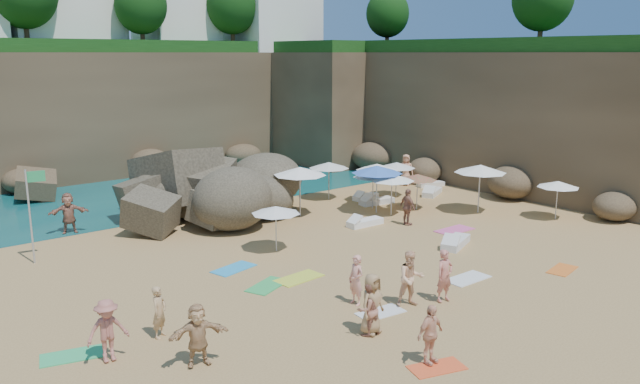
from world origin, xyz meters
TOP-DOWN VIEW (x-y plane):
  - ground at (0.00, 0.00)m, footprint 120.00×120.00m
  - seawater at (0.00, 30.00)m, footprint 120.00×120.00m
  - cliff_back at (2.00, 25.00)m, footprint 44.00×8.00m
  - cliff_right at (19.00, 8.00)m, footprint 8.00×30.00m
  - cliff_corner at (17.00, 20.00)m, footprint 10.00×12.00m
  - clifftop_buildings at (2.96, 25.79)m, footprint 28.48×9.48m
  - clifftop_trees at (4.78, 19.52)m, footprint 35.60×23.82m
  - rock_outcrop at (-0.70, 8.09)m, footprint 9.45×8.09m
  - flag_pole at (-8.82, 7.09)m, footprint 0.72×0.15m
  - parasol_0 at (6.86, 8.20)m, footprint 2.22×2.22m
  - parasol_1 at (3.41, 6.30)m, footprint 2.63×2.63m
  - parasol_2 at (7.32, 5.16)m, footprint 2.09×2.09m
  - parasol_3 at (10.21, 6.27)m, footprint 2.09×2.09m
  - parasol_4 at (8.39, 5.98)m, footprint 2.26×2.26m
  - parasol_5 at (-0.78, 2.44)m, footprint 2.01×2.01m
  - parasol_6 at (8.92, 3.52)m, footprint 1.98×1.98m
  - parasol_7 at (10.90, 1.12)m, footprint 2.62×2.62m
  - parasol_9 at (7.05, 3.54)m, footprint 2.24×2.24m
  - parasol_10 at (6.84, 4.39)m, footprint 2.58×2.58m
  - parasol_11 at (12.79, -2.07)m, footprint 2.01×2.01m
  - lounger_0 at (8.16, 5.70)m, footprint 2.02×0.92m
  - lounger_1 at (8.47, 6.90)m, footprint 1.70×0.70m
  - lounger_2 at (12.17, 5.28)m, footprint 2.06×1.43m
  - lounger_3 at (4.72, 2.96)m, footprint 1.87×0.67m
  - lounger_4 at (13.91, 6.90)m, footprint 1.80×1.01m
  - lounger_5 at (5.49, -1.80)m, footprint 2.14×1.39m
  - towel_2 at (-3.21, -8.19)m, footprint 1.61×1.14m
  - towel_3 at (-3.30, -0.61)m, footprint 1.90×1.44m
  - towel_4 at (-2.01, -0.71)m, footprint 1.86×1.04m
  - towel_5 at (-1.87, -4.76)m, footprint 1.61×0.94m
  - towel_8 at (-3.29, 1.66)m, footprint 1.85×1.22m
  - towel_9 at (7.33, -0.25)m, footprint 1.88×0.94m
  - towel_10 at (6.22, -6.25)m, footprint 1.57×0.99m
  - towel_11 at (-10.32, -1.56)m, footprint 1.78×1.21m
  - towel_13 at (2.68, -4.59)m, footprint 1.76×0.90m
  - person_stand_0 at (-7.96, -1.98)m, footprint 0.67×0.63m
  - person_stand_1 at (-3.24, -5.63)m, footprint 0.81×0.66m
  - person_stand_2 at (0.13, 6.23)m, footprint 1.04×0.73m
  - person_stand_3 at (6.32, 1.76)m, footprint 0.57×1.08m
  - person_stand_4 at (12.96, 8.12)m, footprint 1.01×1.04m
  - person_stand_5 at (-6.50, 10.52)m, footprint 1.79×0.92m
  - person_stand_6 at (-2.00, -3.75)m, footprint 0.41×0.61m
  - person_lie_0 at (-9.65, -2.50)m, footprint 1.20×1.76m
  - person_lie_1 at (-3.20, -7.91)m, footprint 1.00×1.64m
  - person_lie_2 at (-3.12, -5.64)m, footprint 1.21×1.92m
  - person_lie_3 at (-7.91, -4.17)m, footprint 1.93×2.02m
  - person_lie_4 at (0.38, -5.41)m, footprint 0.81×1.79m
  - person_lie_5 at (-0.75, -4.97)m, footprint 1.58×2.01m

SIDE VIEW (x-z plane):
  - ground at x=0.00m, z-range 0.00..0.00m
  - rock_outcrop at x=-0.70m, z-range -1.61..1.61m
  - seawater at x=0.00m, z-range 0.00..0.00m
  - towel_2 at x=-3.21m, z-range 0.00..0.03m
  - towel_10 at x=6.22m, z-range 0.00..0.03m
  - towel_5 at x=-1.87m, z-range 0.00..0.03m
  - towel_11 at x=-10.32m, z-range 0.00..0.03m
  - towel_8 at x=-3.29m, z-range 0.00..0.03m
  - towel_3 at x=-3.30m, z-range 0.00..0.03m
  - towel_13 at x=2.68m, z-range 0.00..0.03m
  - towel_4 at x=-2.01m, z-range 0.00..0.03m
  - towel_9 at x=7.33m, z-range 0.00..0.03m
  - lounger_1 at x=8.47m, z-range 0.00..0.26m
  - lounger_4 at x=13.91m, z-range 0.00..0.27m
  - lounger_3 at x=4.72m, z-range 0.00..0.29m
  - lounger_0 at x=8.16m, z-range 0.00..0.30m
  - lounger_2 at x=12.17m, z-range 0.00..0.31m
  - lounger_5 at x=5.49m, z-range 0.00..0.32m
  - person_lie_1 at x=-3.20m, z-range 0.00..0.39m
  - person_lie_4 at x=0.38m, z-range 0.00..0.41m
  - person_lie_3 at x=-7.91m, z-range 0.00..0.44m
  - person_lie_0 at x=-9.65m, z-range 0.00..0.45m
  - person_lie_2 at x=-3.12m, z-range 0.00..0.48m
  - person_lie_5 at x=-0.75m, z-range 0.00..0.68m
  - person_stand_2 at x=0.13m, z-range 0.00..1.48m
  - person_stand_0 at x=-7.96m, z-range 0.00..1.54m
  - person_stand_1 at x=-3.24m, z-range 0.00..1.58m
  - person_stand_6 at x=-2.00m, z-range 0.00..1.66m
  - person_stand_3 at x=6.32m, z-range 0.00..1.75m
  - person_stand_5 at x=-6.50m, z-range 0.00..1.85m
  - person_stand_4 at x=12.96m, z-range 0.00..1.92m
  - parasol_6 at x=8.92m, z-range 0.78..2.66m
  - parasol_11 at x=12.79m, z-range 0.79..2.69m
  - parasol_5 at x=-0.78m, z-range 0.79..2.69m
  - parasol_2 at x=7.32m, z-range 0.82..2.80m
  - parasol_3 at x=10.21m, z-range 0.83..2.81m
  - parasol_0 at x=6.86m, z-range 0.88..2.97m
  - parasol_9 at x=7.05m, z-range 0.88..3.00m
  - parasol_4 at x=8.39m, z-range 0.89..3.03m
  - parasol_10 at x=6.84m, z-range 1.02..3.46m
  - parasol_7 at x=10.90m, z-range 1.03..3.51m
  - parasol_1 at x=3.41m, z-range 1.04..3.53m
  - flag_pole at x=-8.82m, z-range 0.51..4.20m
  - cliff_back at x=2.00m, z-range 0.00..8.00m
  - cliff_right at x=19.00m, z-range 0.00..8.00m
  - cliff_corner at x=17.00m, z-range 0.00..8.00m
  - clifftop_buildings at x=2.96m, z-range 7.74..14.74m
  - clifftop_trees at x=4.78m, z-range 9.06..13.46m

